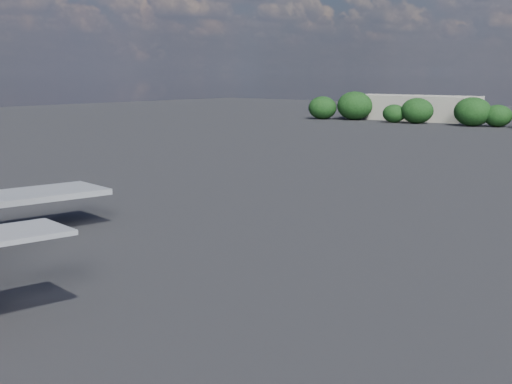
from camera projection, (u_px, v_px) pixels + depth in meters
The scene contains 2 objects.
ground at pixel (394, 192), 93.33m from camera, with size 500.00×500.00×0.00m, color black.
terminal_building at pixel (413, 108), 233.95m from camera, with size 42.00×16.00×8.00m.
Camera 1 is at (44.38, -22.61, 15.55)m, focal length 50.00 mm.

